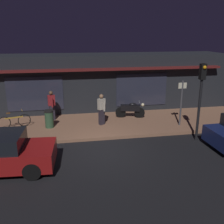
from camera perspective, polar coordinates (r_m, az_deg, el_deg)
name	(u,v)px	position (r m, az deg, el deg)	size (l,w,h in m)	color
ground_plane	(102,149)	(11.49, -2.19, -8.21)	(60.00, 60.00, 0.00)	black
sidewalk_slab	(94,125)	(14.22, -3.89, -2.86)	(18.00, 4.00, 0.15)	#8C6047
storefront_building	(88,83)	(17.04, -5.29, 6.45)	(18.00, 3.30, 3.60)	black
motorcycle	(131,109)	(15.10, 4.12, 0.60)	(1.68, 0.65, 0.97)	black
bicycle_parked	(14,121)	(14.40, -20.63, -1.87)	(1.60, 0.58, 0.91)	black
person_photographer	(52,105)	(14.95, -13.08, 1.55)	(0.42, 0.62, 1.67)	#28232D
person_bystander	(102,109)	(13.81, -2.31, 0.71)	(0.44, 0.58, 1.67)	#28232D
sign_post	(181,100)	(14.04, 14.96, 2.46)	(0.44, 0.09, 2.40)	#47474C
trash_bin	(49,119)	(13.88, -13.60, -1.43)	(0.48, 0.48, 0.93)	#2D4C33
traffic_light_pole	(201,89)	(12.37, 18.93, 4.82)	(0.24, 0.33, 3.60)	black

